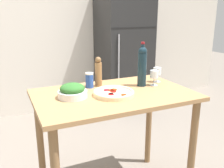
{
  "coord_description": "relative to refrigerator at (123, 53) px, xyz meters",
  "views": [
    {
      "loc": [
        -0.75,
        -1.61,
        1.49
      ],
      "look_at": [
        0.0,
        0.04,
        0.97
      ],
      "focal_mm": 40.0,
      "sensor_mm": 36.0,
      "label": 1
    }
  ],
  "objects": [
    {
      "name": "wall_back",
      "position": [
        -0.99,
        0.39,
        0.4
      ],
      "size": [
        6.4,
        0.08,
        2.6
      ],
      "color": "silver",
      "rests_on": "ground_plane"
    },
    {
      "name": "refrigerator",
      "position": [
        0.0,
        0.0,
        0.0
      ],
      "size": [
        0.73,
        0.7,
        1.8
      ],
      "color": "black",
      "rests_on": "ground_plane"
    },
    {
      "name": "prep_counter",
      "position": [
        -0.99,
        -1.79,
        -0.14
      ],
      "size": [
        1.17,
        0.74,
        0.91
      ],
      "color": "#A87A4C",
      "rests_on": "ground_plane"
    },
    {
      "name": "wine_bottle",
      "position": [
        -0.71,
        -1.71,
        0.18
      ],
      "size": [
        0.07,
        0.07,
        0.36
      ],
      "color": "#142833",
      "rests_on": "prep_counter"
    },
    {
      "name": "wine_glass_near",
      "position": [
        -0.61,
        -1.75,
        0.1
      ],
      "size": [
        0.07,
        0.07,
        0.13
      ],
      "color": "silver",
      "rests_on": "prep_counter"
    },
    {
      "name": "wine_glass_far",
      "position": [
        -0.52,
        -1.67,
        0.1
      ],
      "size": [
        0.07,
        0.07,
        0.13
      ],
      "color": "silver",
      "rests_on": "prep_counter"
    },
    {
      "name": "pepper_mill",
      "position": [
        -1.03,
        -1.58,
        0.13
      ],
      "size": [
        0.06,
        0.06,
        0.24
      ],
      "color": "olive",
      "rests_on": "prep_counter"
    },
    {
      "name": "salad_bowl",
      "position": [
        -1.3,
        -1.77,
        0.06
      ],
      "size": [
        0.21,
        0.21,
        0.1
      ],
      "color": "white",
      "rests_on": "prep_counter"
    },
    {
      "name": "homemade_pizza",
      "position": [
        -1.02,
        -1.84,
        0.03
      ],
      "size": [
        0.3,
        0.3,
        0.04
      ],
      "color": "beige",
      "rests_on": "prep_counter"
    },
    {
      "name": "salt_canister",
      "position": [
        -1.11,
        -1.59,
        0.07
      ],
      "size": [
        0.06,
        0.06,
        0.12
      ],
      "color": "#284CA3",
      "rests_on": "prep_counter"
    }
  ]
}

